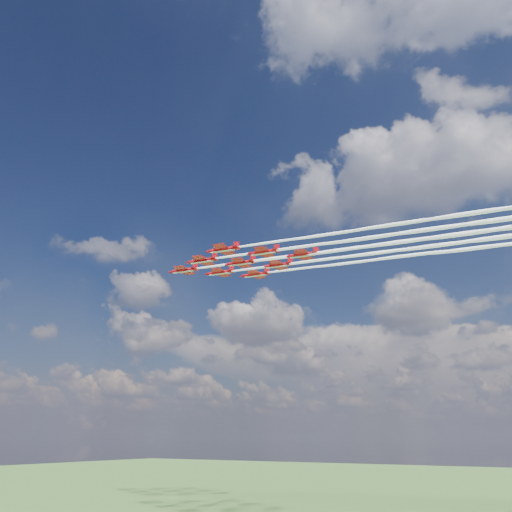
% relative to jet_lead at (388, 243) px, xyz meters
% --- Properties ---
extents(ground, '(600.00, 600.00, 0.00)m').
position_rel_jet_lead_xyz_m(ground, '(-51.68, -8.00, -77.29)').
color(ground, '#2D511E').
rests_on(ground, ground).
extents(jet_lead, '(150.81, 29.24, 3.02)m').
position_rel_jet_lead_xyz_m(jet_lead, '(0.00, 0.00, 0.00)').
color(jet_lead, '#BB0A14').
extents(jet_row2_port, '(150.81, 29.24, 3.02)m').
position_rel_jet_lead_xyz_m(jet_row2_port, '(12.09, -5.18, 0.00)').
color(jet_row2_port, '#BB0A14').
extents(jet_row2_starb, '(150.81, 29.24, 3.02)m').
position_rel_jet_lead_xyz_m(jet_row2_starb, '(9.87, 8.69, 0.00)').
color(jet_row2_starb, '#BB0A14').
extents(jet_row3_port, '(150.81, 29.24, 3.02)m').
position_rel_jet_lead_xyz_m(jet_row3_port, '(24.18, -10.37, 0.00)').
color(jet_row3_port, '#BB0A14').
extents(jet_row3_centre, '(150.81, 29.24, 3.02)m').
position_rel_jet_lead_xyz_m(jet_row3_centre, '(21.96, 3.51, 0.00)').
color(jet_row3_centre, '#BB0A14').
extents(jet_row3_starb, '(150.81, 29.24, 3.02)m').
position_rel_jet_lead_xyz_m(jet_row3_starb, '(19.74, 17.38, 0.00)').
color(jet_row3_starb, '#BB0A14').
extents(jet_row4_port, '(150.81, 29.24, 3.02)m').
position_rel_jet_lead_xyz_m(jet_row4_port, '(34.05, -1.68, 0.00)').
color(jet_row4_port, '#BB0A14').
extents(jet_row4_starb, '(150.81, 29.24, 3.02)m').
position_rel_jet_lead_xyz_m(jet_row4_starb, '(31.83, 12.20, 0.00)').
color(jet_row4_starb, '#BB0A14').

